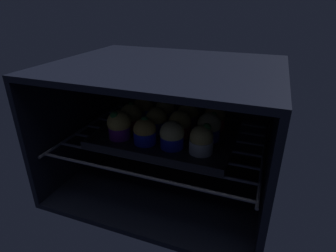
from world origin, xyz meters
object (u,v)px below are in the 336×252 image
muffin_row1_col1 (156,120)px  muffin_row0_col2 (172,136)px  muffin_row2_col3 (215,117)px  muffin_row1_col0 (131,116)px  muffin_row2_col2 (188,114)px  muffin_row0_col1 (145,132)px  muffin_row2_col0 (143,108)px  muffin_row2_col1 (165,111)px  baking_tray (168,134)px  muffin_row0_col0 (119,125)px  muffin_row1_col2 (180,124)px  muffin_row0_col3 (201,140)px  muffin_row1_col3 (209,127)px

muffin_row1_col1 → muffin_row0_col2: bearing=-45.1°
muffin_row1_col1 → muffin_row2_col3: (15.49, 7.73, 0.14)cm
muffin_row1_col0 → muffin_row2_col2: (15.56, 7.43, -0.03)cm
muffin_row0_col1 → muffin_row2_col0: 17.34cm
muffin_row2_col2 → muffin_row2_col3: size_ratio=0.97×
muffin_row2_col1 → baking_tray: bearing=-63.2°
muffin_row0_col0 → muffin_row1_col2: muffin_row0_col0 is taller
muffin_row1_col0 → muffin_row1_col2: 15.61cm
muffin_row2_col0 → muffin_row2_col3: bearing=0.3°
muffin_row0_col1 → muffin_row1_col2: size_ratio=1.03×
muffin_row0_col1 → muffin_row2_col3: 22.04cm
muffin_row0_col2 → muffin_row1_col0: bearing=154.0°
muffin_row0_col2 → muffin_row2_col2: size_ratio=1.01×
muffin_row0_col0 → muffin_row1_col2: 17.00cm
baking_tray → muffin_row0_col3: muffin_row0_col3 is taller
muffin_row2_col2 → muffin_row1_col2: bearing=-89.6°
muffin_row2_col0 → muffin_row2_col1: 7.41cm
muffin_row0_col0 → muffin_row2_col2: size_ratio=1.15×
muffin_row1_col3 → muffin_row0_col2: bearing=-134.9°
muffin_row1_col0 → baking_tray: bearing=0.1°
muffin_row1_col0 → muffin_row2_col0: size_ratio=1.03×
muffin_row0_col1 → muffin_row0_col3: (15.41, 0.43, 0.19)cm
muffin_row1_col0 → muffin_row1_col2: muffin_row1_col0 is taller
baking_tray → muffin_row1_col2: 5.49cm
muffin_row0_col2 → muffin_row1_col3: muffin_row1_col3 is taller
muffin_row1_col3 → muffin_row1_col1: bearing=-178.7°
baking_tray → muffin_row2_col2: 9.15cm
muffin_row1_col3 → muffin_row2_col3: (-0.02, 7.38, -0.11)cm
baking_tray → muffin_row0_col3: bearing=-32.9°
baking_tray → muffin_row2_col3: (11.97, 7.55, 4.09)cm
muffin_row0_col1 → muffin_row2_col0: size_ratio=1.01×
muffin_row0_col1 → muffin_row2_col0: (-7.77, 15.50, 0.10)cm
muffin_row2_col1 → muffin_row1_col0: bearing=-135.7°
muffin_row0_col3 → muffin_row0_col2: bearing=-179.1°
baking_tray → muffin_row0_col0: size_ratio=4.60×
baking_tray → muffin_row2_col2: size_ratio=5.28×
muffin_row2_col3 → muffin_row0_col1: bearing=-134.8°
muffin_row0_col2 → muffin_row2_col0: muffin_row2_col0 is taller
muffin_row2_col0 → muffin_row0_col3: bearing=-33.0°
muffin_row1_col0 → muffin_row1_col3: muffin_row1_col3 is taller
muffin_row1_col3 → muffin_row2_col0: (-23.31, 7.24, -0.28)cm
muffin_row2_col1 → muffin_row1_col3: bearing=-25.5°
muffin_row0_col3 → muffin_row1_col3: 7.84cm
muffin_row2_col2 → muffin_row0_col3: bearing=-61.5°
muffin_row1_col1 → muffin_row0_col0: bearing=-136.5°
muffin_row0_col0 → muffin_row2_col1: size_ratio=1.16×
muffin_row0_col1 → muffin_row2_col3: bearing=45.2°
muffin_row0_col2 → muffin_row2_col0: bearing=135.3°
muffin_row1_col0 → muffin_row2_col1: 11.13cm
muffin_row0_col0 → muffin_row2_col1: 17.31cm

